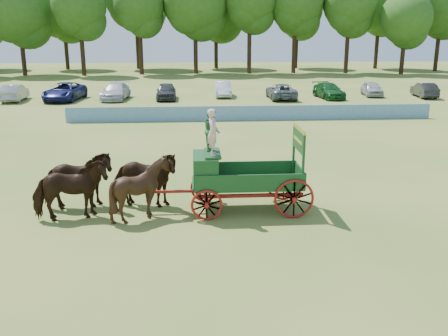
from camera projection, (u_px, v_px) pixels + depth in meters
ground at (339, 207)px, 18.30m from camera, size 160.00×160.00×0.00m
horse_lead_left at (70, 190)px, 16.86m from camera, size 2.69×1.70×2.11m
horse_lead_right at (77, 181)px, 17.91m from camera, size 2.65×1.54×2.11m
horse_wheel_left at (142, 189)px, 17.02m from camera, size 2.16×1.99×2.11m
horse_wheel_right at (144, 179)px, 18.07m from camera, size 2.65×1.53×2.11m
farm_dray at (227, 167)px, 17.61m from camera, size 6.00×2.00×3.74m
sponsor_banner at (252, 113)px, 35.37m from camera, size 26.00×0.08×1.05m
parked_cars at (259, 90)px, 46.63m from camera, size 55.22×6.93×1.58m
treeline at (184, 5)px, 72.58m from camera, size 91.58×21.45×16.03m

